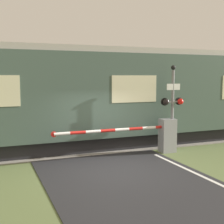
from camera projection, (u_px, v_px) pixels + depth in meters
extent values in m
plane|color=#5B6B3D|center=(113.00, 168.00, 10.17)|extent=(80.00, 80.00, 0.00)
cube|color=gray|center=(83.00, 147.00, 13.26)|extent=(36.00, 3.20, 0.03)
cube|color=#595451|center=(88.00, 149.00, 12.59)|extent=(36.00, 0.08, 0.10)
cube|color=#595451|center=(79.00, 142.00, 13.92)|extent=(36.00, 0.08, 0.10)
cube|color=black|center=(120.00, 137.00, 13.85)|extent=(17.76, 2.49, 0.60)
cube|color=#42564C|center=(120.00, 93.00, 13.63)|extent=(19.31, 2.93, 3.30)
cube|color=#ADA89E|center=(120.00, 52.00, 13.43)|extent=(18.92, 2.70, 0.24)
cube|color=beige|center=(135.00, 89.00, 12.24)|extent=(1.93, 0.02, 1.06)
cube|color=gray|center=(167.00, 136.00, 12.31)|extent=(0.60, 0.44, 1.32)
cylinder|color=gray|center=(168.00, 126.00, 12.27)|extent=(0.16, 0.16, 0.18)
cylinder|color=red|center=(161.00, 127.00, 12.17)|extent=(0.56, 0.11, 0.11)
cylinder|color=white|center=(149.00, 128.00, 11.96)|extent=(0.56, 0.11, 0.11)
cylinder|color=red|center=(136.00, 129.00, 11.75)|extent=(0.56, 0.11, 0.11)
cylinder|color=white|center=(122.00, 130.00, 11.54)|extent=(0.56, 0.11, 0.11)
cylinder|color=red|center=(108.00, 131.00, 11.33)|extent=(0.56, 0.11, 0.11)
cylinder|color=white|center=(93.00, 132.00, 11.12)|extent=(0.56, 0.11, 0.11)
cylinder|color=red|center=(78.00, 133.00, 10.91)|extent=(0.56, 0.11, 0.11)
cylinder|color=white|center=(62.00, 134.00, 10.71)|extent=(0.56, 0.11, 0.11)
cylinder|color=red|center=(54.00, 134.00, 10.60)|extent=(0.20, 0.02, 0.20)
cylinder|color=gray|center=(172.00, 111.00, 12.28)|extent=(0.11, 0.11, 3.23)
cube|color=gray|center=(173.00, 102.00, 12.23)|extent=(0.78, 0.07, 0.07)
sphere|color=black|center=(166.00, 102.00, 12.06)|extent=(0.24, 0.24, 0.24)
sphere|color=red|center=(180.00, 101.00, 12.31)|extent=(0.24, 0.24, 0.24)
cylinder|color=black|center=(165.00, 102.00, 12.17)|extent=(0.30, 0.06, 0.30)
cylinder|color=black|center=(179.00, 101.00, 12.41)|extent=(0.30, 0.06, 0.30)
cube|color=white|center=(173.00, 87.00, 12.13)|extent=(0.59, 0.02, 0.24)
sphere|color=black|center=(173.00, 68.00, 12.08)|extent=(0.18, 0.18, 0.18)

